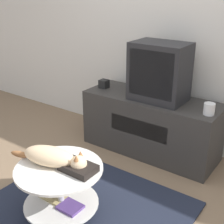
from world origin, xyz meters
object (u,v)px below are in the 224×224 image
object	(u,v)px
cat	(53,157)
tv	(159,72)
dvd_box	(78,168)
speaker	(104,84)

from	to	relation	value
cat	tv	bearing A→B (deg)	67.60
cat	dvd_box	bearing A→B (deg)	-0.47
tv	cat	world-z (taller)	tv
cat	speaker	bearing A→B (deg)	96.13
tv	dvd_box	xyz separation A→B (m)	(0.03, -1.18, -0.40)
speaker	dvd_box	distance (m)	1.35
tv	dvd_box	distance (m)	1.25
tv	cat	distance (m)	1.29
speaker	dvd_box	world-z (taller)	speaker
speaker	dvd_box	bearing A→B (deg)	-60.50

